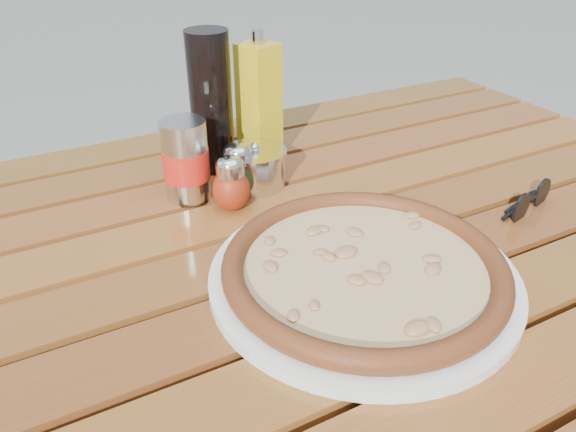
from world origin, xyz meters
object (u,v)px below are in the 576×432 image
table (295,289)px  sunglasses (530,201)px  olive_oil_cruet (259,102)px  pizza (364,266)px  oregano_shaker (239,171)px  pepper_shaker (231,184)px  dark_bottle (211,103)px  soda_can (186,161)px  plate (363,277)px  parmesan_tin (256,167)px

table → sunglasses: 0.36m
olive_oil_cruet → pizza: bearing=-97.2°
pizza → oregano_shaker: oregano_shaker is taller
pepper_shaker → dark_bottle: dark_bottle is taller
pizza → soda_can: (-0.11, 0.29, 0.04)m
sunglasses → plate: bearing=169.5°
table → oregano_shaker: bearing=93.6°
table → olive_oil_cruet: 0.32m
sunglasses → oregano_shaker: bearing=129.5°
dark_bottle → sunglasses: size_ratio=2.01×
table → pepper_shaker: size_ratio=17.07×
soda_can → sunglasses: size_ratio=1.10×
pizza → oregano_shaker: bearing=98.5°
plate → pepper_shaker: 0.24m
table → pizza: 0.15m
oregano_shaker → olive_oil_cruet: (0.09, 0.11, 0.06)m
dark_bottle → parmesan_tin: size_ratio=2.25×
oregano_shaker → olive_oil_cruet: 0.15m
pepper_shaker → sunglasses: pepper_shaker is taller
table → oregano_shaker: size_ratio=17.07×
plate → dark_bottle: dark_bottle is taller
dark_bottle → table: bearing=-88.6°
oregano_shaker → soda_can: bearing=158.0°
soda_can → olive_oil_cruet: olive_oil_cruet is taller
soda_can → parmesan_tin: bearing=-6.7°
pepper_shaker → soda_can: size_ratio=0.68×
olive_oil_cruet → pepper_shaker: bearing=-128.7°
plate → sunglasses: size_ratio=3.29×
pizza → dark_bottle: size_ratio=1.90×
table → soda_can: soda_can is taller
sunglasses → soda_can: bearing=131.4°
pizza → sunglasses: sunglasses is taller
pepper_shaker → oregano_shaker: (0.03, 0.03, 0.00)m
pepper_shaker → plate: bearing=-74.1°
sunglasses → table: bearing=150.3°
pizza → parmesan_tin: 0.28m
table → dark_bottle: dark_bottle is taller
pizza → pepper_shaker: (-0.07, 0.23, 0.02)m
pizza → dark_bottle: bearing=95.6°
olive_oil_cruet → plate: bearing=-97.2°
plate → soda_can: 0.32m
parmesan_tin → sunglasses: parmesan_tin is taller
pizza → soda_can: 0.32m
pizza → pepper_shaker: size_ratio=5.10×
soda_can → table: bearing=-66.5°
pepper_shaker → parmesan_tin: (0.06, 0.05, -0.01)m
olive_oil_cruet → soda_can: bearing=-152.7°
plate → pepper_shaker: (-0.07, 0.23, 0.03)m
oregano_shaker → soda_can: size_ratio=0.68×
parmesan_tin → soda_can: bearing=173.3°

